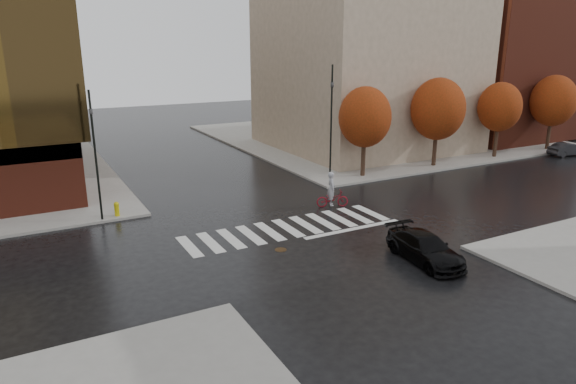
# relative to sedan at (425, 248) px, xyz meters

# --- Properties ---
(ground) EXTENTS (120.00, 120.00, 0.00)m
(ground) POSITION_rel_sedan_xyz_m (-3.44, 6.26, -0.64)
(ground) COLOR black
(ground) RESTS_ON ground
(sidewalk_ne) EXTENTS (30.00, 30.00, 0.15)m
(sidewalk_ne) POSITION_rel_sedan_xyz_m (17.56, 27.26, -0.56)
(sidewalk_ne) COLOR gray
(sidewalk_ne) RESTS_ON ground
(crosswalk) EXTENTS (12.00, 3.00, 0.01)m
(crosswalk) POSITION_rel_sedan_xyz_m (-3.44, 6.76, -0.63)
(crosswalk) COLOR silver
(crosswalk) RESTS_ON ground
(building_ne_tan) EXTENTS (16.00, 16.00, 18.00)m
(building_ne_tan) POSITION_rel_sedan_xyz_m (13.56, 23.26, 8.51)
(building_ne_tan) COLOR gray
(building_ne_tan) RESTS_ON sidewalk_ne
(building_ne_brick) EXTENTS (14.00, 14.00, 14.00)m
(building_ne_brick) POSITION_rel_sedan_xyz_m (29.56, 22.26, 6.51)
(building_ne_brick) COLOR maroon
(building_ne_brick) RESTS_ON sidewalk_ne
(tree_ne_a) EXTENTS (3.80, 3.80, 6.50)m
(tree_ne_a) POSITION_rel_sedan_xyz_m (6.56, 13.66, 3.82)
(tree_ne_a) COLOR black
(tree_ne_a) RESTS_ON sidewalk_ne
(tree_ne_b) EXTENTS (4.20, 4.20, 6.89)m
(tree_ne_b) POSITION_rel_sedan_xyz_m (13.56, 13.66, 3.98)
(tree_ne_b) COLOR black
(tree_ne_b) RESTS_ON sidewalk_ne
(tree_ne_c) EXTENTS (3.60, 3.60, 6.31)m
(tree_ne_c) POSITION_rel_sedan_xyz_m (20.56, 13.66, 3.74)
(tree_ne_c) COLOR black
(tree_ne_c) RESTS_ON sidewalk_ne
(tree_ne_d) EXTENTS (4.00, 4.00, 6.70)m
(tree_ne_d) POSITION_rel_sedan_xyz_m (27.56, 13.66, 3.90)
(tree_ne_d) COLOR black
(tree_ne_d) RESTS_ON sidewalk_ne
(sedan) EXTENTS (2.14, 4.53, 1.28)m
(sedan) POSITION_rel_sedan_xyz_m (0.00, 0.00, 0.00)
(sedan) COLOR black
(sedan) RESTS_ON ground
(cyclist) EXTENTS (2.05, 1.32, 2.20)m
(cyclist) POSITION_rel_sedan_xyz_m (0.67, 8.76, 0.11)
(cyclist) COLOR maroon
(cyclist) RESTS_ON ground
(traffic_light_nw) EXTENTS (0.20, 0.18, 7.11)m
(traffic_light_nw) POSITION_rel_sedan_xyz_m (-12.07, 12.56, 3.54)
(traffic_light_nw) COLOR black
(traffic_light_nw) RESTS_ON sidewalk_nw
(traffic_light_ne) EXTENTS (0.18, 0.22, 8.09)m
(traffic_light_ne) POSITION_rel_sedan_xyz_m (2.97, 12.56, 4.22)
(traffic_light_ne) COLOR black
(traffic_light_ne) RESTS_ON sidewalk_ne
(fire_hydrant) EXTENTS (0.30, 0.30, 0.83)m
(fire_hydrant) POSITION_rel_sedan_xyz_m (-11.22, 12.76, -0.03)
(fire_hydrant) COLOR #C5B50B
(fire_hydrant) RESTS_ON sidewalk_nw
(manhole) EXTENTS (0.69, 0.69, 0.01)m
(manhole) POSITION_rel_sedan_xyz_m (-5.18, 4.26, -0.63)
(manhole) COLOR #412C17
(manhole) RESTS_ON ground
(parked_car) EXTENTS (3.67, 1.74, 1.16)m
(parked_car) POSITION_rel_sedan_xyz_m (26.99, 11.26, -0.06)
(parked_car) COLOR black
(parked_car) RESTS_ON ground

